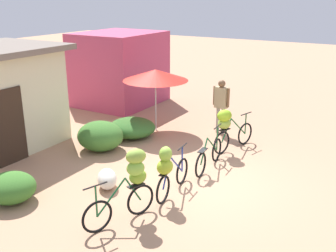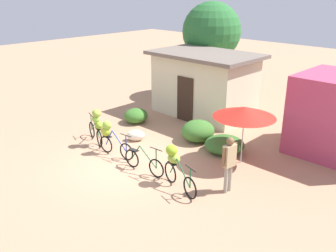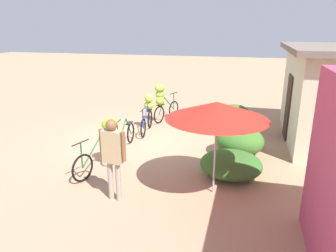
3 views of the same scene
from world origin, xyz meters
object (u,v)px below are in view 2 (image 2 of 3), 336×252
produce_sack (136,135)px  tree_behind_building (212,32)px  bicycle_center_loaded (144,162)px  person_vendor (229,159)px  bicycle_near_pile (110,136)px  building_low (204,84)px  market_umbrella (244,112)px  bicycle_by_shop (175,163)px  bicycle_leftmost (97,123)px

produce_sack → tree_behind_building: bearing=105.2°
bicycle_center_loaded → produce_sack: bearing=144.2°
person_vendor → tree_behind_building: bearing=130.9°
tree_behind_building → bicycle_near_pile: bearing=-75.3°
building_low → produce_sack: (0.13, -4.38, -1.25)m
market_umbrella → bicycle_near_pile: (-3.74, -2.70, -1.12)m
market_umbrella → building_low: bearing=143.1°
tree_behind_building → market_umbrella: 8.58m
bicycle_near_pile → bicycle_center_loaded: (1.87, -0.10, -0.36)m
market_umbrella → bicycle_by_shop: bearing=-101.5°
bicycle_by_shop → produce_sack: size_ratio=2.43×
bicycle_leftmost → person_vendor: 5.65m
market_umbrella → bicycle_by_shop: (-0.56, -2.74, -1.06)m
tree_behind_building → bicycle_center_loaded: (4.12, -8.72, -3.08)m
bicycle_by_shop → produce_sack: bicycle_by_shop is taller
bicycle_leftmost → bicycle_center_loaded: size_ratio=0.91×
bicycle_by_shop → produce_sack: 3.84m
tree_behind_building → bicycle_leftmost: 8.88m
bicycle_by_shop → person_vendor: size_ratio=0.98×
building_low → bicycle_by_shop: building_low is taller
market_umbrella → produce_sack: size_ratio=2.98×
bicycle_center_loaded → produce_sack: 2.68m
bicycle_center_loaded → tree_behind_building: bearing=115.3°
bicycle_near_pile → person_vendor: size_ratio=0.95×
person_vendor → market_umbrella: bearing=112.6°
tree_behind_building → bicycle_center_loaded: 10.13m
tree_behind_building → bicycle_leftmost: tree_behind_building is taller
bicycle_near_pile → bicycle_by_shop: 3.19m
building_low → tree_behind_building: (-1.82, 2.78, 1.96)m
building_low → tree_behind_building: 3.85m
bicycle_leftmost → produce_sack: bearing=58.6°
building_low → market_umbrella: 5.24m
bicycle_center_loaded → market_umbrella: bearing=56.1°
bicycle_center_loaded → produce_sack: (-2.17, 1.56, -0.13)m
bicycle_leftmost → produce_sack: bicycle_leftmost is taller
building_low → bicycle_leftmost: building_low is taller
bicycle_leftmost → produce_sack: 1.61m
market_umbrella → person_vendor: market_umbrella is taller
building_low → tree_behind_building: bearing=123.2°
bicycle_by_shop → produce_sack: bearing=156.7°
building_low → tree_behind_building: size_ratio=0.97×
building_low → produce_sack: bearing=-88.2°
person_vendor → bicycle_center_loaded: bearing=-162.0°
tree_behind_building → bicycle_leftmost: bearing=-82.0°
building_low → tree_behind_building: tree_behind_building is taller
produce_sack → bicycle_by_shop: bearing=-23.3°
building_low → person_vendor: size_ratio=2.80×
produce_sack → person_vendor: (4.85, -0.69, 0.85)m
bicycle_center_loaded → produce_sack: bicycle_center_loaded is taller
bicycle_center_loaded → bicycle_by_shop: size_ratio=1.02×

